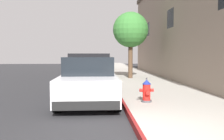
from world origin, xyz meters
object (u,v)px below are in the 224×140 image
Objects in this scene: fire_hydrant at (147,91)px; parked_car_dark_far at (94,64)px; police_cruiser at (89,80)px; parked_car_silver_ahead at (91,68)px; street_tree at (131,30)px.

parked_car_dark_far is at bearing 96.07° from fire_hydrant.
police_cruiser is 6.37× the size of fire_hydrant.
police_cruiser is 8.11m from parked_car_silver_ahead.
parked_car_silver_ahead is at bearing 90.96° from police_cruiser.
parked_car_silver_ahead is (-0.14, 8.10, -0.00)m from police_cruiser.
parked_car_silver_ahead is 1.17× the size of street_tree.
police_cruiser reaches higher than parked_car_silver_ahead.
parked_car_silver_ahead reaches higher than fire_hydrant.
parked_car_silver_ahead is 3.78m from street_tree.
parked_car_dark_far reaches higher than fire_hydrant.
street_tree reaches higher than parked_car_dark_far.
street_tree is at bearing -75.32° from parked_car_dark_far.
parked_car_dark_far is (0.15, 7.71, 0.00)m from parked_car_silver_ahead.
parked_car_silver_ahead is at bearing -91.09° from parked_car_dark_far.
parked_car_silver_ahead is 1.00× the size of parked_car_dark_far.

